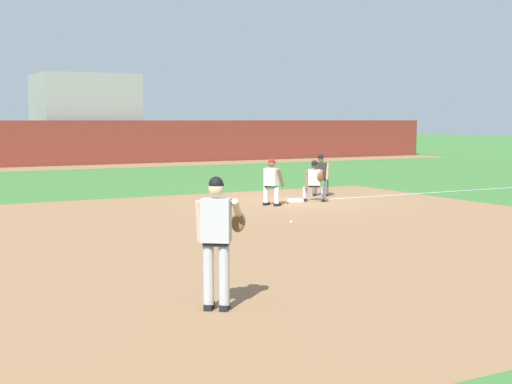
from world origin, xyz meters
TOP-DOWN VIEW (x-y plane):
  - ground_plane at (0.00, 0.00)m, footprint 160.00×160.00m
  - infield_dirt_patch at (-3.95, -5.37)m, footprint 18.00×18.00m
  - warning_track_strip at (0.00, 20.00)m, footprint 48.00×3.20m
  - foul_line_stripe at (6.14, 0.00)m, footprint 12.28×0.10m
  - first_base_bag at (0.00, 0.00)m, footprint 0.38×0.38m
  - baseball at (-2.66, -4.10)m, footprint 0.07×0.07m
  - pitcher at (-7.86, -10.72)m, footprint 0.85×0.55m
  - first_baseman at (0.52, -0.33)m, footprint 0.72×1.09m
  - baserunner at (-1.24, -0.61)m, footprint 0.60×0.67m
  - umpire at (1.62, 1.00)m, footprint 0.68×0.66m
  - outfield_wall at (0.00, 22.00)m, footprint 48.00×0.50m
  - stadium_seating_block at (-0.00, 25.32)m, footprint 5.94×5.05m

SIDE VIEW (x-z plane):
  - ground_plane at x=0.00m, z-range 0.00..0.00m
  - infield_dirt_patch at x=-3.95m, z-range 0.00..0.01m
  - warning_track_strip at x=0.00m, z-range 0.00..0.01m
  - foul_line_stripe at x=6.14m, z-range 0.01..0.01m
  - baseball at x=-2.66m, z-range 0.00..0.07m
  - first_base_bag at x=0.00m, z-range 0.00..0.09m
  - first_baseman at x=0.52m, z-range 0.06..1.40m
  - baserunner at x=-1.24m, z-range 0.06..1.52m
  - umpire at x=1.62m, z-range 0.06..1.52m
  - pitcher at x=-7.86m, z-range 0.13..1.99m
  - outfield_wall at x=0.00m, z-range 0.00..2.60m
  - stadium_seating_block at x=0.00m, z-range 0.02..5.47m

